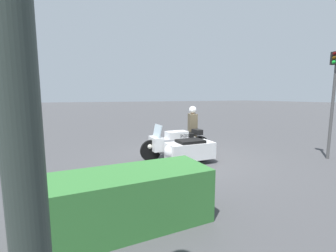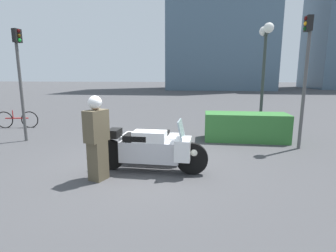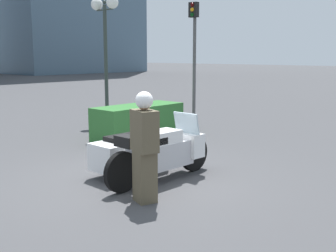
% 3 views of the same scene
% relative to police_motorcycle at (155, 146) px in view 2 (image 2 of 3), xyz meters
% --- Properties ---
extents(ground_plane, '(160.00, 160.00, 0.00)m').
position_rel_police_motorcycle_xyz_m(ground_plane, '(-0.37, -0.14, -0.47)').
color(ground_plane, '#424244').
extents(police_motorcycle, '(2.51, 1.40, 1.17)m').
position_rel_police_motorcycle_xyz_m(police_motorcycle, '(0.00, 0.00, 0.00)').
color(police_motorcycle, black).
rests_on(police_motorcycle, ground).
extents(officer_rider, '(0.42, 0.53, 1.70)m').
position_rel_police_motorcycle_xyz_m(officer_rider, '(-0.99, -0.95, 0.43)').
color(officer_rider, brown).
rests_on(officer_rider, ground).
extents(hedge_bush_curbside, '(2.60, 1.00, 0.89)m').
position_rel_police_motorcycle_xyz_m(hedge_bush_curbside, '(2.47, 2.81, -0.03)').
color(hedge_bush_curbside, '#337033').
rests_on(hedge_bush_curbside, ground).
extents(twin_lamp_post, '(0.38, 1.15, 4.02)m').
position_rel_police_motorcycle_xyz_m(twin_lamp_post, '(3.45, 5.34, 2.73)').
color(twin_lamp_post, '#2D3833').
rests_on(twin_lamp_post, ground).
extents(traffic_light_near, '(0.23, 0.27, 3.64)m').
position_rel_police_motorcycle_xyz_m(traffic_light_near, '(3.83, 2.00, 1.90)').
color(traffic_light_near, '#4C4C4C').
rests_on(traffic_light_near, ground).
extents(traffic_light_far, '(0.23, 0.27, 3.46)m').
position_rel_police_motorcycle_xyz_m(traffic_light_far, '(-4.54, 1.80, 1.79)').
color(traffic_light_far, '#4C4C4C').
rests_on(traffic_light_far, ground).
extents(bicycle_parked, '(1.66, 0.34, 0.73)m').
position_rel_police_motorcycle_xyz_m(bicycle_parked, '(-6.35, 3.77, -0.15)').
color(bicycle_parked, black).
rests_on(bicycle_parked, ground).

